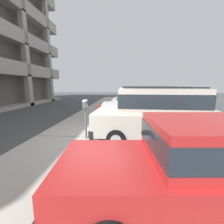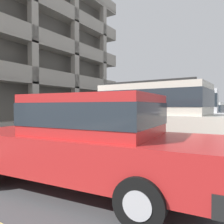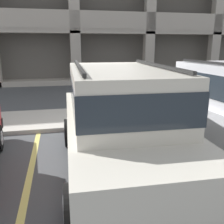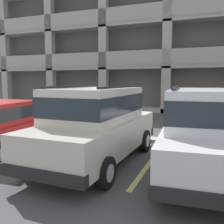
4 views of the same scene
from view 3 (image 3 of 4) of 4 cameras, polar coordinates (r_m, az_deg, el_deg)
name	(u,v)px [view 3 (image 3 of 4)]	position (r m, az deg, el deg)	size (l,w,h in m)	color
ground_plane	(94,134)	(7.01, -4.25, -4.99)	(80.00, 80.00, 0.10)	#444749
sidewalk	(88,117)	(8.21, -5.52, -1.21)	(40.00, 2.20, 0.12)	#ADA89E
parking_stall_lines	(164,147)	(6.12, 11.78, -7.84)	(12.08, 4.80, 0.01)	#DBD16B
silver_suv	(119,117)	(4.51, 1.54, -1.23)	(2.12, 4.84, 2.03)	beige
parking_meter_near	(87,87)	(7.02, -5.64, 5.60)	(0.35, 0.12, 1.46)	#595B60
fire_hydrant	(220,103)	(9.08, 23.48, 1.82)	(0.30, 0.30, 0.70)	red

